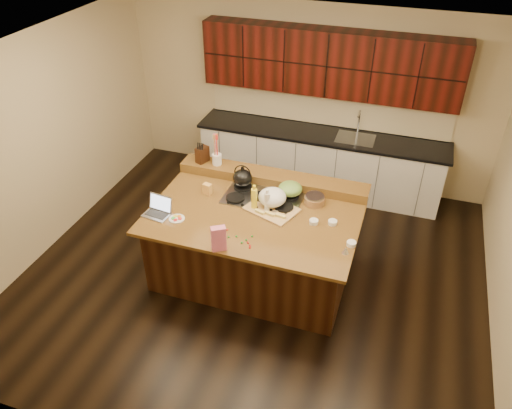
% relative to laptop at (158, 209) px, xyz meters
% --- Properties ---
extents(room, '(5.52, 5.02, 2.72)m').
position_rel_laptop_xyz_m(room, '(1.03, 0.36, 0.37)').
color(room, black).
rests_on(room, ground).
extents(island, '(2.40, 1.60, 0.92)m').
position_rel_laptop_xyz_m(island, '(1.03, 0.36, -0.51)').
color(island, black).
rests_on(island, ground).
extents(back_ledge, '(2.40, 0.30, 0.12)m').
position_rel_laptop_xyz_m(back_ledge, '(1.03, 1.06, 0.00)').
color(back_ledge, black).
rests_on(back_ledge, island).
extents(cooktop, '(0.92, 0.52, 0.05)m').
position_rel_laptop_xyz_m(cooktop, '(1.03, 0.66, -0.04)').
color(cooktop, gray).
rests_on(cooktop, island).
extents(back_counter, '(3.70, 0.66, 2.40)m').
position_rel_laptop_xyz_m(back_counter, '(1.33, 2.59, 0.01)').
color(back_counter, silver).
rests_on(back_counter, ground).
extents(kettle, '(0.31, 0.31, 0.22)m').
position_rel_laptop_xyz_m(kettle, '(0.73, 0.79, 0.10)').
color(kettle, black).
rests_on(kettle, cooktop).
extents(green_bowl, '(0.37, 0.37, 0.16)m').
position_rel_laptop_xyz_m(green_bowl, '(1.33, 0.79, 0.07)').
color(green_bowl, olive).
rests_on(green_bowl, cooktop).
extents(laptop, '(0.32, 0.27, 0.21)m').
position_rel_laptop_xyz_m(laptop, '(0.00, 0.00, 0.00)').
color(laptop, '#B7B7BC').
rests_on(laptop, island).
extents(oil_bottle, '(0.09, 0.09, 0.27)m').
position_rel_laptop_xyz_m(oil_bottle, '(1.01, 0.43, 0.08)').
color(oil_bottle, yellow).
rests_on(oil_bottle, island).
extents(vinegar_bottle, '(0.06, 0.06, 0.25)m').
position_rel_laptop_xyz_m(vinegar_bottle, '(1.16, 0.42, 0.07)').
color(vinegar_bottle, silver).
rests_on(vinegar_bottle, island).
extents(wooden_tray, '(0.66, 0.57, 0.23)m').
position_rel_laptop_xyz_m(wooden_tray, '(1.19, 0.53, 0.05)').
color(wooden_tray, tan).
rests_on(wooden_tray, island).
extents(ramekin_a, '(0.10, 0.10, 0.04)m').
position_rel_laptop_xyz_m(ramekin_a, '(1.92, 0.43, -0.03)').
color(ramekin_a, white).
rests_on(ramekin_a, island).
extents(ramekin_b, '(0.13, 0.13, 0.04)m').
position_rel_laptop_xyz_m(ramekin_b, '(2.18, 0.13, -0.03)').
color(ramekin_b, white).
rests_on(ramekin_b, island).
extents(ramekin_c, '(0.12, 0.12, 0.04)m').
position_rel_laptop_xyz_m(ramekin_c, '(1.72, 0.38, -0.03)').
color(ramekin_c, white).
rests_on(ramekin_c, island).
extents(strainer_bowl, '(0.29, 0.29, 0.09)m').
position_rel_laptop_xyz_m(strainer_bowl, '(1.64, 0.76, -0.01)').
color(strainer_bowl, '#996B3F').
rests_on(strainer_bowl, island).
extents(kitchen_timer, '(0.09, 0.09, 0.07)m').
position_rel_laptop_xyz_m(kitchen_timer, '(2.15, -0.01, -0.02)').
color(kitchen_timer, silver).
rests_on(kitchen_timer, island).
extents(pink_bag, '(0.17, 0.15, 0.28)m').
position_rel_laptop_xyz_m(pink_bag, '(0.89, -0.37, 0.08)').
color(pink_bag, pink).
rests_on(pink_bag, island).
extents(candy_plate, '(0.19, 0.19, 0.01)m').
position_rel_laptop_xyz_m(candy_plate, '(0.24, -0.04, -0.05)').
color(candy_plate, white).
rests_on(candy_plate, island).
extents(package_box, '(0.11, 0.09, 0.14)m').
position_rel_laptop_xyz_m(package_box, '(0.37, 0.55, 0.01)').
color(package_box, '#E3A850').
rests_on(package_box, island).
extents(utensil_crock, '(0.13, 0.13, 0.14)m').
position_rel_laptop_xyz_m(utensil_crock, '(0.29, 1.06, 0.13)').
color(utensil_crock, white).
rests_on(utensil_crock, back_ledge).
extents(knife_block, '(0.15, 0.19, 0.20)m').
position_rel_laptop_xyz_m(knife_block, '(0.09, 1.06, 0.17)').
color(knife_block, black).
rests_on(knife_block, back_ledge).
extents(gumdrop_0, '(0.02, 0.02, 0.02)m').
position_rel_laptop_xyz_m(gumdrop_0, '(0.80, -0.17, -0.05)').
color(gumdrop_0, red).
rests_on(gumdrop_0, island).
extents(gumdrop_1, '(0.02, 0.02, 0.02)m').
position_rel_laptop_xyz_m(gumdrop_1, '(0.78, -0.18, -0.05)').
color(gumdrop_1, '#198C26').
rests_on(gumdrop_1, island).
extents(gumdrop_2, '(0.02, 0.02, 0.02)m').
position_rel_laptop_xyz_m(gumdrop_2, '(0.82, -0.09, -0.05)').
color(gumdrop_2, red).
rests_on(gumdrop_2, island).
extents(gumdrop_3, '(0.02, 0.02, 0.02)m').
position_rel_laptop_xyz_m(gumdrop_3, '(1.15, -0.07, -0.05)').
color(gumdrop_3, '#198C26').
rests_on(gumdrop_3, island).
extents(gumdrop_4, '(0.02, 0.02, 0.02)m').
position_rel_laptop_xyz_m(gumdrop_4, '(0.86, -0.05, -0.05)').
color(gumdrop_4, red).
rests_on(gumdrop_4, island).
extents(gumdrop_5, '(0.02, 0.02, 0.02)m').
position_rel_laptop_xyz_m(gumdrop_5, '(0.83, -0.13, -0.05)').
color(gumdrop_5, '#198C26').
rests_on(gumdrop_5, island).
extents(gumdrop_6, '(0.02, 0.02, 0.02)m').
position_rel_laptop_xyz_m(gumdrop_6, '(1.18, -0.23, -0.05)').
color(gumdrop_6, red).
rests_on(gumdrop_6, island).
extents(gumdrop_7, '(0.02, 0.02, 0.02)m').
position_rel_laptop_xyz_m(gumdrop_7, '(0.99, -0.12, -0.05)').
color(gumdrop_7, '#198C26').
rests_on(gumdrop_7, island).
extents(gumdrop_8, '(0.02, 0.02, 0.02)m').
position_rel_laptop_xyz_m(gumdrop_8, '(0.81, -0.24, -0.05)').
color(gumdrop_8, red).
rests_on(gumdrop_8, island).
extents(gumdrop_9, '(0.02, 0.02, 0.02)m').
position_rel_laptop_xyz_m(gumdrop_9, '(1.11, -0.15, -0.05)').
color(gumdrop_9, '#198C26').
rests_on(gumdrop_9, island).
extents(gumdrop_10, '(0.02, 0.02, 0.02)m').
position_rel_laptop_xyz_m(gumdrop_10, '(1.15, -0.19, -0.05)').
color(gumdrop_10, red).
rests_on(gumdrop_10, island).
extents(gumdrop_11, '(0.02, 0.02, 0.02)m').
position_rel_laptop_xyz_m(gumdrop_11, '(1.08, -0.21, -0.05)').
color(gumdrop_11, '#198C26').
rests_on(gumdrop_11, island).
extents(gumdrop_12, '(0.02, 0.02, 0.02)m').
position_rel_laptop_xyz_m(gumdrop_12, '(1.19, -0.26, -0.05)').
color(gumdrop_12, red).
rests_on(gumdrop_12, island).
extents(gumdrop_13, '(0.02, 0.02, 0.02)m').
position_rel_laptop_xyz_m(gumdrop_13, '(0.92, -0.16, -0.05)').
color(gumdrop_13, '#198C26').
rests_on(gumdrop_13, island).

